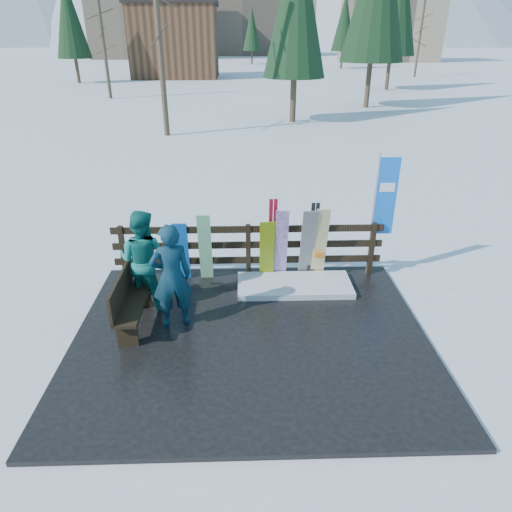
{
  "coord_description": "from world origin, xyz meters",
  "views": [
    {
      "loc": [
        -0.11,
        -6.43,
        4.69
      ],
      "look_at": [
        0.12,
        1.0,
        1.1
      ],
      "focal_mm": 32.0,
      "sensor_mm": 36.0,
      "label": 1
    }
  ],
  "objects_px": {
    "snowboard_4": "(308,244)",
    "person_front": "(171,277)",
    "snowboard_0": "(182,252)",
    "snowboard_3": "(281,245)",
    "bench": "(129,300)",
    "snowboard_5": "(320,244)",
    "snowboard_1": "(205,248)",
    "rental_flag": "(383,201)",
    "person_back": "(143,259)",
    "snowboard_2": "(267,250)"
  },
  "relations": [
    {
      "from": "person_back",
      "to": "rental_flag",
      "type": "bearing_deg",
      "value": -151.43
    },
    {
      "from": "snowboard_1",
      "to": "bench",
      "type": "bearing_deg",
      "value": -127.19
    },
    {
      "from": "snowboard_1",
      "to": "person_front",
      "type": "bearing_deg",
      "value": -105.74
    },
    {
      "from": "bench",
      "to": "person_front",
      "type": "xyz_separation_m",
      "value": [
        0.77,
        0.01,
        0.43
      ]
    },
    {
      "from": "snowboard_4",
      "to": "person_front",
      "type": "distance_m",
      "value": 3.0
    },
    {
      "from": "snowboard_0",
      "to": "snowboard_2",
      "type": "xyz_separation_m",
      "value": [
        1.74,
        0.0,
        0.0
      ]
    },
    {
      "from": "rental_flag",
      "to": "person_front",
      "type": "height_order",
      "value": "rental_flag"
    },
    {
      "from": "snowboard_2",
      "to": "snowboard_4",
      "type": "distance_m",
      "value": 0.84
    },
    {
      "from": "bench",
      "to": "snowboard_2",
      "type": "distance_m",
      "value": 2.95
    },
    {
      "from": "snowboard_3",
      "to": "snowboard_2",
      "type": "bearing_deg",
      "value": 180.0
    },
    {
      "from": "snowboard_1",
      "to": "person_back",
      "type": "height_order",
      "value": "person_back"
    },
    {
      "from": "person_back",
      "to": "snowboard_3",
      "type": "bearing_deg",
      "value": -146.44
    },
    {
      "from": "bench",
      "to": "snowboard_3",
      "type": "relative_size",
      "value": 0.92
    },
    {
      "from": "snowboard_1",
      "to": "rental_flag",
      "type": "distance_m",
      "value": 3.72
    },
    {
      "from": "snowboard_1",
      "to": "snowboard_4",
      "type": "bearing_deg",
      "value": 0.0
    },
    {
      "from": "person_front",
      "to": "snowboard_1",
      "type": "bearing_deg",
      "value": -121.93
    },
    {
      "from": "person_front",
      "to": "person_back",
      "type": "relative_size",
      "value": 1.01
    },
    {
      "from": "snowboard_3",
      "to": "person_back",
      "type": "distance_m",
      "value": 2.76
    },
    {
      "from": "snowboard_0",
      "to": "snowboard_3",
      "type": "relative_size",
      "value": 0.83
    },
    {
      "from": "snowboard_4",
      "to": "rental_flag",
      "type": "xyz_separation_m",
      "value": [
        1.52,
        0.27,
        0.81
      ]
    },
    {
      "from": "snowboard_1",
      "to": "snowboard_2",
      "type": "height_order",
      "value": "snowboard_1"
    },
    {
      "from": "snowboard_3",
      "to": "rental_flag",
      "type": "height_order",
      "value": "rental_flag"
    },
    {
      "from": "snowboard_0",
      "to": "snowboard_4",
      "type": "height_order",
      "value": "snowboard_4"
    },
    {
      "from": "snowboard_4",
      "to": "person_front",
      "type": "bearing_deg",
      "value": -147.79
    },
    {
      "from": "bench",
      "to": "snowboard_3",
      "type": "xyz_separation_m",
      "value": [
        2.76,
        1.6,
        0.28
      ]
    },
    {
      "from": "snowboard_1",
      "to": "snowboard_2",
      "type": "bearing_deg",
      "value": 0.0
    },
    {
      "from": "bench",
      "to": "snowboard_4",
      "type": "height_order",
      "value": "snowboard_4"
    },
    {
      "from": "person_back",
      "to": "snowboard_1",
      "type": "bearing_deg",
      "value": -125.19
    },
    {
      "from": "rental_flag",
      "to": "bench",
      "type": "bearing_deg",
      "value": -158.78
    },
    {
      "from": "rental_flag",
      "to": "person_back",
      "type": "height_order",
      "value": "rental_flag"
    },
    {
      "from": "snowboard_2",
      "to": "rental_flag",
      "type": "height_order",
      "value": "rental_flag"
    },
    {
      "from": "snowboard_1",
      "to": "snowboard_2",
      "type": "distance_m",
      "value": 1.26
    },
    {
      "from": "person_front",
      "to": "rental_flag",
      "type": "bearing_deg",
      "value": -171.48
    },
    {
      "from": "snowboard_0",
      "to": "person_front",
      "type": "distance_m",
      "value": 1.62
    },
    {
      "from": "bench",
      "to": "person_back",
      "type": "relative_size",
      "value": 0.8
    },
    {
      "from": "snowboard_0",
      "to": "snowboard_5",
      "type": "xyz_separation_m",
      "value": [
        2.82,
        -0.0,
        0.14
      ]
    },
    {
      "from": "snowboard_3",
      "to": "bench",
      "type": "bearing_deg",
      "value": -149.86
    },
    {
      "from": "snowboard_0",
      "to": "person_front",
      "type": "height_order",
      "value": "person_front"
    },
    {
      "from": "snowboard_0",
      "to": "snowboard_2",
      "type": "bearing_deg",
      "value": 0.0
    },
    {
      "from": "snowboard_0",
      "to": "snowboard_5",
      "type": "bearing_deg",
      "value": -0.0
    },
    {
      "from": "snowboard_0",
      "to": "person_back",
      "type": "xyz_separation_m",
      "value": [
        -0.58,
        -0.9,
        0.28
      ]
    },
    {
      "from": "person_back",
      "to": "person_front",
      "type": "bearing_deg",
      "value": 145.66
    },
    {
      "from": "snowboard_2",
      "to": "bench",
      "type": "bearing_deg",
      "value": -147.03
    },
    {
      "from": "snowboard_1",
      "to": "snowboard_5",
      "type": "bearing_deg",
      "value": -0.0
    },
    {
      "from": "bench",
      "to": "snowboard_3",
      "type": "bearing_deg",
      "value": 30.14
    },
    {
      "from": "bench",
      "to": "snowboard_5",
      "type": "height_order",
      "value": "snowboard_5"
    },
    {
      "from": "snowboard_0",
      "to": "snowboard_5",
      "type": "relative_size",
      "value": 0.82
    },
    {
      "from": "snowboard_1",
      "to": "snowboard_4",
      "type": "height_order",
      "value": "snowboard_4"
    },
    {
      "from": "bench",
      "to": "snowboard_1",
      "type": "relative_size",
      "value": 0.99
    },
    {
      "from": "snowboard_1",
      "to": "person_front",
      "type": "height_order",
      "value": "person_front"
    }
  ]
}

